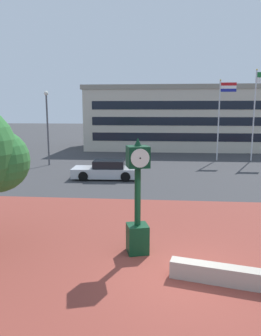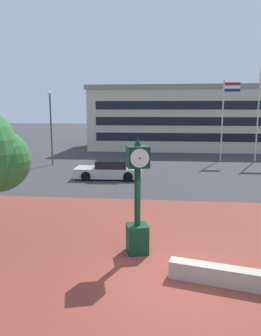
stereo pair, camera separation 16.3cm
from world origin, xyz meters
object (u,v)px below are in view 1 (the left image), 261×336
(flagpole_primary, at_px, (221,114))
(street_lamp_post, at_px, (47,120))
(flagpole_secondary, at_px, (256,108))
(civic_building, at_px, (177,118))
(car_street_near, at_px, (107,170))
(street_clock, at_px, (138,203))

(flagpole_primary, xyz_separation_m, street_lamp_post, (-14.82, -3.86, -0.47))
(flagpole_secondary, relative_size, street_lamp_post, 1.33)
(civic_building, bearing_deg, car_street_near, -106.25)
(street_clock, bearing_deg, civic_building, 69.37)
(street_clock, distance_m, street_lamp_post, 18.77)
(street_clock, bearing_deg, street_lamp_post, 102.15)
(civic_building, height_order, street_lamp_post, civic_building)
(civic_building, distance_m, street_lamp_post, 18.15)
(street_clock, distance_m, flagpole_secondary, 22.58)
(street_clock, xyz_separation_m, car_street_near, (-2.90, 11.45, -1.13))
(car_street_near, bearing_deg, street_lamp_post, 46.48)
(car_street_near, xyz_separation_m, flagpole_primary, (9.03, 8.91, 3.70))
(flagpole_primary, distance_m, street_lamp_post, 15.32)
(car_street_near, relative_size, flagpole_secondary, 0.56)
(flagpole_secondary, bearing_deg, car_street_near, -143.74)
(flagpole_secondary, bearing_deg, flagpole_primary, 180.00)
(flagpole_primary, bearing_deg, civic_building, 108.51)
(street_clock, height_order, flagpole_primary, flagpole_primary)
(flagpole_primary, bearing_deg, street_clock, -106.77)
(street_clock, relative_size, car_street_near, 0.83)
(car_street_near, relative_size, street_lamp_post, 0.74)
(car_street_near, bearing_deg, civic_building, -18.68)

